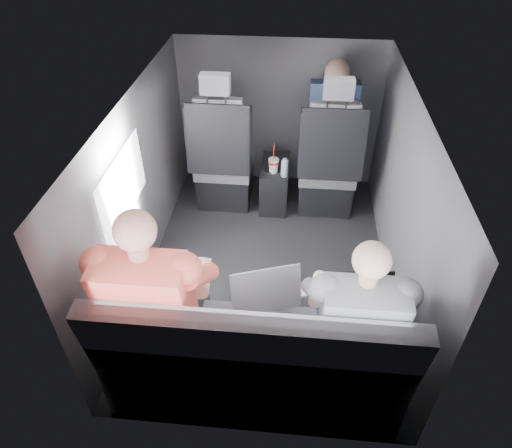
# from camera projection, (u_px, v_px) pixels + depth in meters

# --- Properties ---
(floor) EXTENTS (2.60, 2.60, 0.00)m
(floor) POSITION_uv_depth(u_px,v_px,m) (267.00, 268.00, 3.53)
(floor) COLOR black
(floor) RESTS_ON ground
(ceiling) EXTENTS (2.60, 2.60, 0.00)m
(ceiling) POSITION_uv_depth(u_px,v_px,m) (271.00, 103.00, 2.69)
(ceiling) COLOR #B2B2AD
(ceiling) RESTS_ON panel_back
(panel_left) EXTENTS (0.02, 2.60, 1.35)m
(panel_left) POSITION_uv_depth(u_px,v_px,m) (140.00, 189.00, 3.18)
(panel_left) COLOR #56565B
(panel_left) RESTS_ON floor
(panel_right) EXTENTS (0.02, 2.60, 1.35)m
(panel_right) POSITION_uv_depth(u_px,v_px,m) (403.00, 203.00, 3.05)
(panel_right) COLOR #56565B
(panel_right) RESTS_ON floor
(panel_front) EXTENTS (1.80, 0.02, 1.35)m
(panel_front) POSITION_uv_depth(u_px,v_px,m) (279.00, 114.00, 4.13)
(panel_front) COLOR #56565B
(panel_front) RESTS_ON floor
(panel_back) EXTENTS (1.80, 0.02, 1.35)m
(panel_back) POSITION_uv_depth(u_px,v_px,m) (249.00, 358.00, 2.10)
(panel_back) COLOR #56565B
(panel_back) RESTS_ON floor
(side_window) EXTENTS (0.02, 0.75, 0.42)m
(side_window) POSITION_uv_depth(u_px,v_px,m) (123.00, 187.00, 2.80)
(side_window) COLOR white
(side_window) RESTS_ON panel_left
(seatbelt) EXTENTS (0.35, 0.11, 0.59)m
(seatbelt) POSITION_uv_depth(u_px,v_px,m) (333.00, 137.00, 3.52)
(seatbelt) COLOR black
(seatbelt) RESTS_ON front_seat_right
(front_seat_left) EXTENTS (0.52, 0.58, 1.26)m
(front_seat_left) POSITION_uv_depth(u_px,v_px,m) (224.00, 164.00, 3.97)
(front_seat_left) COLOR black
(front_seat_left) RESTS_ON floor
(front_seat_right) EXTENTS (0.52, 0.58, 1.26)m
(front_seat_right) POSITION_uv_depth(u_px,v_px,m) (327.00, 169.00, 3.91)
(front_seat_right) COLOR black
(front_seat_right) RESTS_ON floor
(center_console) EXTENTS (0.24, 0.48, 0.41)m
(center_console) POSITION_uv_depth(u_px,v_px,m) (275.00, 184.00, 4.09)
(center_console) COLOR black
(center_console) RESTS_ON floor
(rear_bench) EXTENTS (1.60, 0.57, 0.92)m
(rear_bench) POSITION_uv_depth(u_px,v_px,m) (254.00, 361.00, 2.51)
(rear_bench) COLOR #59595D
(rear_bench) RESTS_ON floor
(soda_cup) EXTENTS (0.09, 0.09, 0.27)m
(soda_cup) POSITION_uv_depth(u_px,v_px,m) (274.00, 165.00, 3.83)
(soda_cup) COLOR white
(soda_cup) RESTS_ON center_console
(water_bottle) EXTENTS (0.06, 0.06, 0.17)m
(water_bottle) POSITION_uv_depth(u_px,v_px,m) (284.00, 168.00, 3.78)
(water_bottle) COLOR #99B3D0
(water_bottle) RESTS_ON center_console
(laptop_white) EXTENTS (0.38, 0.36, 0.26)m
(laptop_white) POSITION_uv_depth(u_px,v_px,m) (176.00, 276.00, 2.57)
(laptop_white) COLOR silver
(laptop_white) RESTS_ON passenger_rear_left
(laptop_silver) EXTENTS (0.44, 0.44, 0.26)m
(laptop_silver) POSITION_uv_depth(u_px,v_px,m) (268.00, 287.00, 2.50)
(laptop_silver) COLOR #AAABAF
(laptop_silver) RESTS_ON rear_bench
(laptop_black) EXTENTS (0.36, 0.34, 0.24)m
(laptop_black) POSITION_uv_depth(u_px,v_px,m) (357.00, 288.00, 2.50)
(laptop_black) COLOR black
(laptop_black) RESTS_ON passenger_rear_right
(passenger_rear_left) EXTENTS (0.55, 0.66, 1.30)m
(passenger_rear_left) POSITION_uv_depth(u_px,v_px,m) (158.00, 298.00, 2.41)
(passenger_rear_left) COLOR #303034
(passenger_rear_left) RESTS_ON rear_bench
(passenger_rear_right) EXTENTS (0.49, 0.61, 1.20)m
(passenger_rear_right) POSITION_uv_depth(u_px,v_px,m) (355.00, 317.00, 2.36)
(passenger_rear_right) COLOR navy
(passenger_rear_right) RESTS_ON rear_bench
(passenger_front_right) EXTENTS (0.40, 0.40, 0.83)m
(passenger_front_right) POSITION_uv_depth(u_px,v_px,m) (332.00, 118.00, 3.89)
(passenger_front_right) COLOR navy
(passenger_front_right) RESTS_ON front_seat_right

